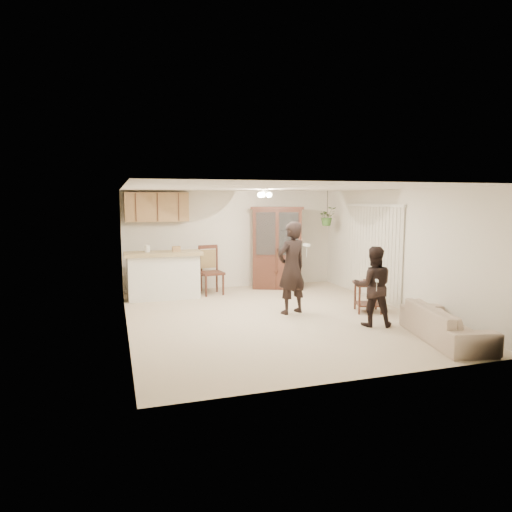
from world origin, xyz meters
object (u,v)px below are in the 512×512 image
object	(u,v)px
adult	(292,269)
chair_bar	(212,281)
chair_hutch_left	(192,281)
side_table	(368,297)
child	(373,289)
chair_hutch_right	(274,277)
sofa	(446,319)
china_hutch	(277,248)

from	to	relation	value
adult	chair_bar	xyz separation A→B (m)	(-1.15, 2.30, -0.57)
chair_bar	chair_hutch_left	distance (m)	0.60
side_table	chair_hutch_left	xyz separation A→B (m)	(-3.09, 3.09, -0.05)
adult	side_table	world-z (taller)	adult
adult	side_table	xyz separation A→B (m)	(1.53, -0.37, -0.59)
child	side_table	world-z (taller)	child
chair_hutch_right	sofa	bearing A→B (deg)	68.13
china_hutch	sofa	bearing A→B (deg)	-54.76
adult	chair_bar	world-z (taller)	adult
sofa	china_hutch	size ratio (longest dim) A/B	0.89
child	side_table	xyz separation A→B (m)	(0.46, 0.92, -0.36)
chair_hutch_right	side_table	bearing A→B (deg)	73.20
sofa	adult	distance (m)	3.01
sofa	chair_hutch_left	distance (m)	6.10
child	chair_bar	world-z (taller)	child
child	china_hutch	xyz separation A→B (m)	(-0.44, 3.82, 0.36)
china_hutch	chair_hutch_left	size ratio (longest dim) A/B	2.25
sofa	china_hutch	xyz separation A→B (m)	(-1.09, 4.95, 0.67)
adult	chair_hutch_left	distance (m)	3.21
china_hutch	chair_bar	bearing A→B (deg)	-149.38
child	adult	bearing A→B (deg)	-27.93
child	chair_hutch_right	size ratio (longest dim) A/B	1.28
child	chair_bar	xyz separation A→B (m)	(-2.22, 3.58, -0.34)
child	china_hutch	world-z (taller)	china_hutch
china_hutch	side_table	distance (m)	3.13
sofa	chair_hutch_left	world-z (taller)	chair_hutch_left
sofa	chair_hutch_right	bearing A→B (deg)	25.01
child	sofa	bearing A→B (deg)	142.17
side_table	chair_hutch_left	size ratio (longest dim) A/B	0.75
adult	chair_hutch_right	bearing A→B (deg)	-121.28
sofa	side_table	world-z (taller)	sofa
sofa	side_table	bearing A→B (deg)	17.33
sofa	adult	bearing A→B (deg)	47.59
side_table	chair_hutch_left	world-z (taller)	chair_hutch_left
chair_bar	chair_hutch_left	world-z (taller)	chair_bar
side_table	chair_bar	xyz separation A→B (m)	(-2.68, 2.66, 0.02)
chair_bar	child	bearing A→B (deg)	-66.23
chair_hutch_right	chair_hutch_left	bearing A→B (deg)	-38.35
sofa	child	xyz separation A→B (m)	(-0.65, 1.13, 0.31)
chair_hutch_left	chair_hutch_right	bearing A→B (deg)	41.80
child	chair_bar	distance (m)	4.22
chair_bar	chair_hutch_right	xyz separation A→B (m)	(1.72, 0.30, -0.03)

